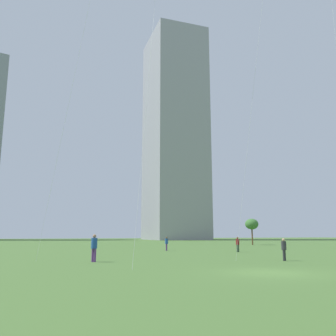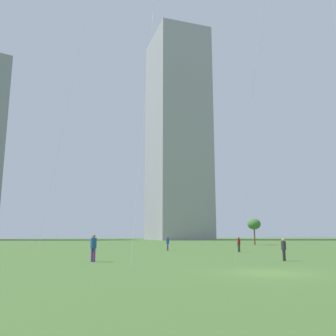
# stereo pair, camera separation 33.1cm
# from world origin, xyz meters

# --- Properties ---
(ground) EXTENTS (280.00, 280.00, 0.00)m
(ground) POSITION_xyz_m (0.00, 0.00, 0.00)
(ground) COLOR #476B30
(person_standing_0) EXTENTS (0.41, 0.41, 1.83)m
(person_standing_0) POSITION_xyz_m (-6.84, 9.95, 1.06)
(person_standing_0) COLOR #593372
(person_standing_0) RESTS_ON ground
(person_standing_3) EXTENTS (0.34, 0.34, 1.54)m
(person_standing_3) POSITION_xyz_m (3.70, 23.66, 0.89)
(person_standing_3) COLOR #593372
(person_standing_3) RESTS_ON ground
(person_standing_4) EXTENTS (0.34, 0.34, 1.55)m
(person_standing_4) POSITION_xyz_m (5.82, 6.14, 0.90)
(person_standing_4) COLOR #2D2D33
(person_standing_4) RESTS_ON ground
(person_standing_5) EXTENTS (0.35, 0.35, 1.56)m
(person_standing_5) POSITION_xyz_m (9.43, 17.86, 0.90)
(person_standing_5) COLOR #3F593F
(person_standing_5) RESTS_ON ground
(park_tree_0) EXTENTS (2.28, 2.28, 4.48)m
(park_tree_0) POSITION_xyz_m (25.21, 38.20, 3.52)
(park_tree_0) COLOR brown
(park_tree_0) RESTS_ON ground
(distant_highrise_1) EXTENTS (18.34, 22.68, 71.89)m
(distant_highrise_1) POSITION_xyz_m (34.16, 95.11, 35.95)
(distant_highrise_1) COLOR #939399
(distant_highrise_1) RESTS_ON ground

